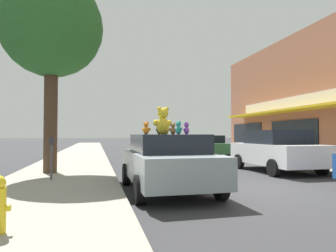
# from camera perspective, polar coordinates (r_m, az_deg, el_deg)

# --- Properties ---
(ground_plane) EXTENTS (260.00, 260.00, 0.00)m
(ground_plane) POSITION_cam_1_polar(r_m,az_deg,el_deg) (8.83, 17.63, -11.41)
(ground_plane) COLOR #333335
(sidewalk_near) EXTENTS (3.47, 90.00, 0.16)m
(sidewalk_near) POSITION_cam_1_polar(r_m,az_deg,el_deg) (7.67, -21.95, -12.27)
(sidewalk_near) COLOR gray
(sidewalk_near) RESTS_ON ground_plane
(plush_art_car) EXTENTS (2.13, 4.20, 1.51)m
(plush_art_car) POSITION_cam_1_polar(r_m,az_deg,el_deg) (8.01, -0.10, -6.70)
(plush_art_car) COLOR #8C999E
(plush_art_car) RESTS_ON ground_plane
(teddy_bear_giant) EXTENTS (0.55, 0.36, 0.73)m
(teddy_bear_giant) POSITION_cam_1_polar(r_m,az_deg,el_deg) (7.89, -0.99, 0.93)
(teddy_bear_giant) COLOR yellow
(teddy_bear_giant) RESTS_ON plush_art_car
(teddy_bear_orange) EXTENTS (0.25, 0.21, 0.34)m
(teddy_bear_orange) POSITION_cam_1_polar(r_m,az_deg,el_deg) (7.96, -4.19, -0.44)
(teddy_bear_orange) COLOR orange
(teddy_bear_orange) RESTS_ON plush_art_car
(teddy_bear_black) EXTENTS (0.25, 0.22, 0.35)m
(teddy_bear_black) POSITION_cam_1_polar(r_m,az_deg,el_deg) (8.93, -1.64, -0.56)
(teddy_bear_black) COLOR black
(teddy_bear_black) RESTS_ON plush_art_car
(teddy_bear_teal) EXTENTS (0.18, 0.25, 0.32)m
(teddy_bear_teal) POSITION_cam_1_polar(r_m,az_deg,el_deg) (7.20, 2.02, -0.38)
(teddy_bear_teal) COLOR teal
(teddy_bear_teal) RESTS_ON plush_art_car
(teddy_bear_purple) EXTENTS (0.21, 0.21, 0.32)m
(teddy_bear_purple) POSITION_cam_1_polar(r_m,az_deg,el_deg) (7.62, 3.54, -0.47)
(teddy_bear_purple) COLOR purple
(teddy_bear_purple) RESTS_ON plush_art_car
(teddy_bear_green) EXTENTS (0.22, 0.24, 0.34)m
(teddy_bear_green) POSITION_cam_1_polar(r_m,az_deg,el_deg) (8.33, -0.38, -0.51)
(teddy_bear_green) COLOR green
(teddy_bear_green) RESTS_ON plush_art_car
(teddy_bear_brown) EXTENTS (0.22, 0.14, 0.30)m
(teddy_bear_brown) POSITION_cam_1_polar(r_m,az_deg,el_deg) (7.61, 0.95, -0.55)
(teddy_bear_brown) COLOR olive
(teddy_bear_brown) RESTS_ON plush_art_car
(parked_car_far_center) EXTENTS (2.21, 4.26, 1.68)m
(parked_car_far_center) POSITION_cam_1_polar(r_m,az_deg,el_deg) (13.05, 19.96, -4.36)
(parked_car_far_center) COLOR silver
(parked_car_far_center) RESTS_ON ground_plane
(parked_car_far_right) EXTENTS (2.02, 4.15, 1.46)m
(parked_car_far_right) POSITION_cam_1_polar(r_m,az_deg,el_deg) (20.08, 7.46, -3.76)
(parked_car_far_right) COLOR #336B3D
(parked_car_far_right) RESTS_ON ground_plane
(street_tree) EXTENTS (3.63, 3.63, 7.06)m
(street_tree) POSITION_cam_1_polar(r_m,az_deg,el_deg) (12.08, -21.28, 17.00)
(street_tree) COLOR #473323
(street_tree) RESTS_ON sidewalk_near
(parking_meter) EXTENTS (0.14, 0.10, 1.27)m
(parking_meter) POSITION_cam_1_polar(r_m,az_deg,el_deg) (9.66, -21.31, -4.73)
(parking_meter) COLOR #4C4C51
(parking_meter) RESTS_ON sidewalk_near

